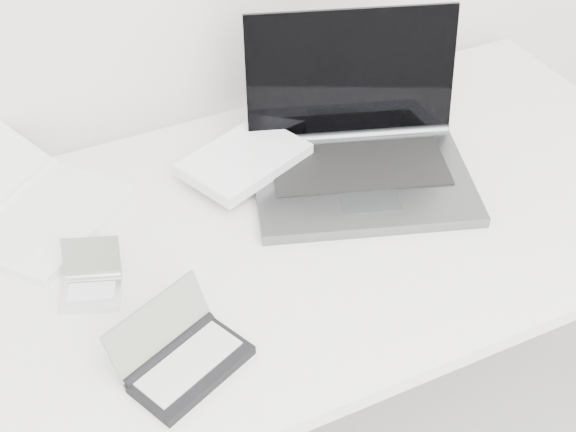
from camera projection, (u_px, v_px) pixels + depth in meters
name	position (u px, v px, depth m)	size (l,w,h in m)	color
desk	(293.00, 241.00, 1.53)	(1.60, 0.80, 0.73)	white
laptop_large	(337.00, 152.00, 1.59)	(0.59, 0.47, 0.29)	#57595C
netbook_open_white	(27.00, 207.00, 1.50)	(0.45, 0.46, 0.10)	white
pda_silver	(92.00, 284.00, 1.36)	(0.13, 0.13, 0.08)	white
palmtop_charcoal	(182.00, 357.00, 1.23)	(0.22, 0.20, 0.10)	black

